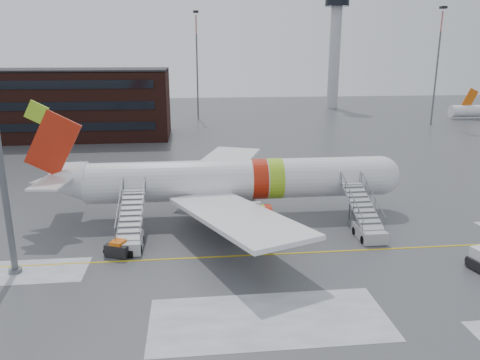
{
  "coord_description": "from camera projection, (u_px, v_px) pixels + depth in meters",
  "views": [
    {
      "loc": [
        -10.39,
        -33.94,
        15.11
      ],
      "look_at": [
        -5.91,
        6.5,
        4.0
      ],
      "focal_mm": 35.0,
      "sensor_mm": 36.0,
      "label": 1
    }
  ],
  "objects": [
    {
      "name": "ground",
      "position": [
        322.0,
        247.0,
        37.62
      ],
      "size": [
        260.0,
        260.0,
        0.0
      ],
      "primitive_type": "plane",
      "color": "#494C4F",
      "rests_on": "ground"
    },
    {
      "name": "airliner",
      "position": [
        228.0,
        181.0,
        44.14
      ],
      "size": [
        35.03,
        32.97,
        11.18
      ],
      "color": "white",
      "rests_on": "ground"
    },
    {
      "name": "airstair_fwd",
      "position": [
        366.0,
        224.0,
        39.69
      ],
      "size": [
        2.05,
        7.7,
        3.48
      ],
      "color": "#ABACB2",
      "rests_on": "ground"
    },
    {
      "name": "airstair_aft",
      "position": [
        130.0,
        233.0,
        37.6
      ],
      "size": [
        2.05,
        7.7,
        3.48
      ],
      "color": "#B6B8BE",
      "rests_on": "ground"
    },
    {
      "name": "baggage_tractor",
      "position": [
        118.0,
        250.0,
        35.8
      ],
      "size": [
        2.57,
        1.78,
        1.26
      ],
      "color": "black",
      "rests_on": "ground"
    },
    {
      "name": "control_tower",
      "position": [
        335.0,
        39.0,
        126.96
      ],
      "size": [
        6.4,
        6.4,
        30.0
      ],
      "color": "#B2B5BA",
      "rests_on": "ground"
    },
    {
      "name": "light_mast_far_ne",
      "position": [
        438.0,
        59.0,
        97.89
      ],
      "size": [
        1.2,
        1.2,
        24.25
      ],
      "color": "#595B60",
      "rests_on": "ground"
    },
    {
      "name": "light_mast_far_n",
      "position": [
        197.0,
        58.0,
        107.91
      ],
      "size": [
        1.2,
        1.2,
        24.25
      ],
      "color": "#595B60",
      "rests_on": "ground"
    }
  ]
}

